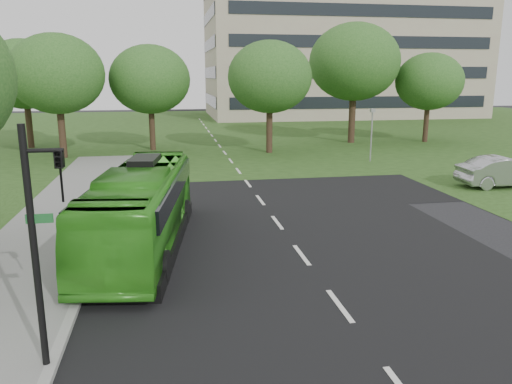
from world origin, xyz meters
TOP-DOWN VIEW (x-y plane):
  - ground at (0.00, 0.00)m, footprint 160.00×160.00m
  - street_surfaces at (-0.38, 22.75)m, footprint 120.00×120.00m
  - office_building at (21.96, 61.96)m, footprint 40.10×20.10m
  - tree_park_a at (-12.38, 25.75)m, footprint 6.92×6.92m
  - tree_park_b at (-5.77, 28.66)m, footprint 6.57×6.57m
  - tree_park_c at (3.60, 25.51)m, footprint 6.66×6.66m
  - tree_park_d at (12.34, 30.21)m, footprint 8.16×8.16m
  - tree_park_e at (19.43, 29.56)m, footprint 6.14×6.14m
  - tree_park_f at (-16.23, 31.81)m, footprint 6.85×6.85m
  - bus at (-5.50, 3.86)m, footprint 3.90×10.86m
  - sedan at (14.14, 10.76)m, footprint 5.22×1.90m
  - traffic_light at (-7.03, -3.80)m, footprint 0.84×0.23m
  - camera_pole at (10.00, 20.00)m, footprint 0.40×0.38m

SIDE VIEW (x-z plane):
  - ground at x=0.00m, z-range 0.00..0.00m
  - street_surfaces at x=-0.38m, z-range -0.05..0.10m
  - sedan at x=14.14m, z-range 0.00..1.71m
  - bus at x=-5.50m, z-range 0.00..2.96m
  - camera_pole at x=10.00m, z-range 0.56..4.40m
  - traffic_light at x=-7.03m, z-range 0.46..5.72m
  - tree_park_e at x=19.43m, z-range 1.47..9.66m
  - tree_park_b at x=-5.77m, z-range 1.50..10.12m
  - tree_park_c at x=3.60m, z-range 1.58..10.43m
  - tree_park_f at x=-16.23m, z-range 1.65..10.80m
  - tree_park_a at x=-12.38m, z-range 1.64..10.84m
  - tree_park_d at x=12.34m, z-range 1.91..12.69m
  - office_building at x=21.96m, z-range 0.00..25.00m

